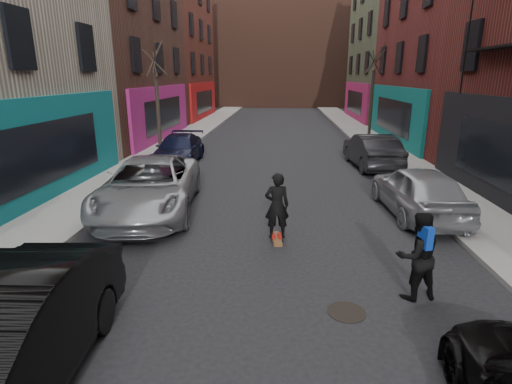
# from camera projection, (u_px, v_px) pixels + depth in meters

# --- Properties ---
(sidewalk_left) EXTENTS (2.50, 84.00, 0.13)m
(sidewalk_left) POSITION_uv_depth(u_px,v_px,m) (203.00, 126.00, 33.30)
(sidewalk_left) COLOR gray
(sidewalk_left) RESTS_ON ground
(sidewalk_right) EXTENTS (2.50, 84.00, 0.13)m
(sidewalk_right) POSITION_uv_depth(u_px,v_px,m) (354.00, 128.00, 32.51)
(sidewalk_right) COLOR gray
(sidewalk_right) RESTS_ON ground
(building_far) EXTENTS (40.00, 10.00, 14.00)m
(building_far) POSITION_uv_depth(u_px,v_px,m) (281.00, 54.00, 55.87)
(building_far) COLOR #47281E
(building_far) RESTS_ON ground
(tree_left_far) EXTENTS (2.00, 2.00, 6.50)m
(tree_left_far) POSITION_uv_depth(u_px,v_px,m) (157.00, 91.00, 20.88)
(tree_left_far) COLOR black
(tree_left_far) RESTS_ON sidewalk_left
(tree_right_far) EXTENTS (2.00, 2.00, 6.80)m
(tree_right_far) POSITION_uv_depth(u_px,v_px,m) (373.00, 85.00, 25.80)
(tree_right_far) COLOR black
(tree_right_far) RESTS_ON sidewalk_right
(parked_left_far) EXTENTS (3.46, 6.25, 1.65)m
(parked_left_far) POSITION_uv_depth(u_px,v_px,m) (150.00, 186.00, 12.47)
(parked_left_far) COLOR gray
(parked_left_far) RESTS_ON ground
(parked_left_end) EXTENTS (2.04, 4.81, 1.39)m
(parked_left_end) POSITION_uv_depth(u_px,v_px,m) (179.00, 150.00, 19.34)
(parked_left_end) COLOR black
(parked_left_end) RESTS_ON ground
(parked_right_far) EXTENTS (2.10, 4.67, 1.56)m
(parked_right_far) POSITION_uv_depth(u_px,v_px,m) (418.00, 190.00, 12.15)
(parked_right_far) COLOR #93969B
(parked_right_far) RESTS_ON ground
(parked_right_end) EXTENTS (2.01, 4.88, 1.57)m
(parked_right_end) POSITION_uv_depth(u_px,v_px,m) (372.00, 151.00, 18.55)
(parked_right_end) COLOR black
(parked_right_end) RESTS_ON ground
(skateboard) EXTENTS (0.32, 0.82, 0.10)m
(skateboard) POSITION_uv_depth(u_px,v_px,m) (276.00, 239.00, 10.40)
(skateboard) COLOR brown
(skateboard) RESTS_ON ground
(skateboarder) EXTENTS (0.68, 0.49, 1.72)m
(skateboarder) POSITION_uv_depth(u_px,v_px,m) (277.00, 206.00, 10.14)
(skateboarder) COLOR black
(skateboarder) RESTS_ON skateboard
(pedestrian) EXTENTS (0.98, 0.85, 1.74)m
(pedestrian) POSITION_uv_depth(u_px,v_px,m) (417.00, 256.00, 7.52)
(pedestrian) COLOR black
(pedestrian) RESTS_ON ground
(manhole) EXTENTS (0.86, 0.86, 0.01)m
(manhole) POSITION_uv_depth(u_px,v_px,m) (346.00, 312.00, 7.26)
(manhole) COLOR black
(manhole) RESTS_ON ground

